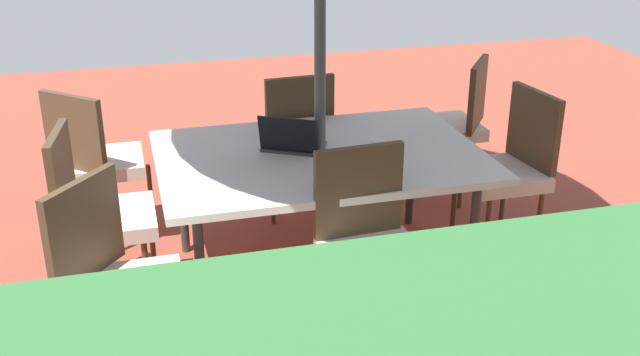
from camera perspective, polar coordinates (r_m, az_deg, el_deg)
ground_plane at (r=4.41m, az=0.00°, el=-7.15°), size 10.00×10.00×0.02m
dining_table at (r=4.10m, az=0.00°, el=1.27°), size 1.75×1.20×0.73m
chair_south at (r=4.89m, az=-2.01°, el=3.27°), size 0.46×0.47×0.98m
chair_west at (r=4.56m, az=14.09°, el=1.04°), size 0.48×0.47×0.98m
chair_southwest at (r=5.23m, az=10.03°, el=4.29°), size 0.58×0.58×0.98m
chair_northeast at (r=3.37m, az=-15.08°, el=-7.31°), size 0.58×0.58×0.98m
chair_east at (r=4.02m, az=-16.54°, el=-2.31°), size 0.49×0.48×0.98m
chair_north at (r=3.55m, az=3.73°, el=-4.90°), size 0.46×0.47×0.98m
chair_southeast at (r=4.72m, az=-16.55°, el=1.53°), size 0.59×0.59×0.98m
laptop at (r=4.11m, az=-2.15°, el=2.72°), size 0.40×0.37×0.21m
cup at (r=4.07m, az=4.22°, el=2.38°), size 0.06×0.06×0.09m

